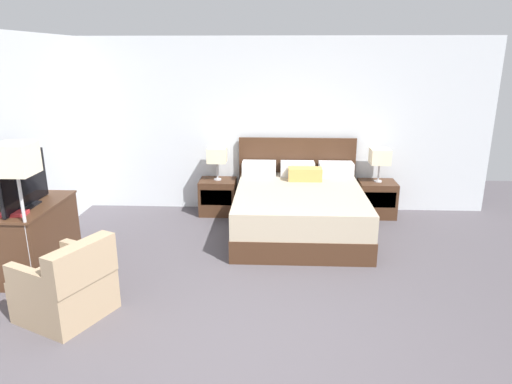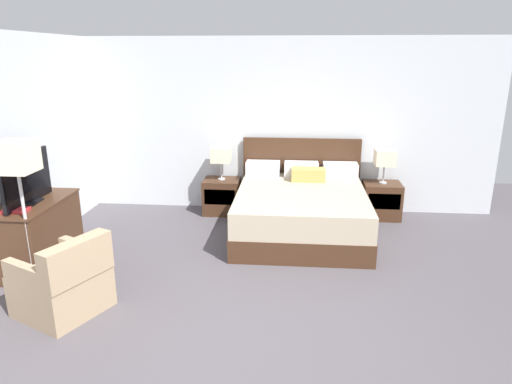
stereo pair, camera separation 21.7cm
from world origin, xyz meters
TOP-DOWN VIEW (x-y plane):
  - ground_plane at (0.00, 0.00)m, footprint 10.82×10.82m
  - wall_back at (0.00, 3.64)m, footprint 6.72×0.06m
  - wall_left at (-2.79, 1.50)m, footprint 0.06×5.41m
  - bed at (0.50, 2.62)m, footprint 1.75×2.00m
  - nightstand_left at (-0.69, 3.32)m, footprint 0.53×0.44m
  - nightstand_right at (1.68, 3.32)m, footprint 0.53×0.44m
  - table_lamp_left at (-0.69, 3.33)m, footprint 0.28×0.28m
  - table_lamp_right at (1.68, 3.33)m, footprint 0.28×0.28m
  - dresser at (-2.47, 1.35)m, footprint 0.54×1.12m
  - tv at (-2.46, 1.30)m, footprint 0.18×0.87m
  - book_red_cover at (-2.45, 1.01)m, footprint 0.28×0.19m
  - armchair_by_window at (-1.70, 0.43)m, footprint 0.91×0.91m
  - floor_lamp at (-2.24, 0.82)m, footprint 0.33×0.33m

SIDE VIEW (x-z plane):
  - ground_plane at x=0.00m, z-range 0.00..0.00m
  - nightstand_left at x=-0.69m, z-range 0.00..0.53m
  - nightstand_right at x=1.68m, z-range 0.00..0.53m
  - armchair_by_window at x=-1.70m, z-range -0.10..0.66m
  - bed at x=0.50m, z-range -0.23..0.90m
  - dresser at x=-2.47m, z-range 0.01..0.78m
  - book_red_cover at x=-2.45m, z-range 0.77..0.80m
  - table_lamp_left at x=-0.69m, z-range 0.65..1.15m
  - table_lamp_right at x=1.68m, z-range 0.65..1.15m
  - tv at x=-2.46m, z-range 0.76..1.31m
  - wall_back at x=0.00m, z-range 0.00..2.58m
  - wall_left at x=-2.79m, z-range 0.00..2.58m
  - floor_lamp at x=-2.24m, z-range 0.52..2.06m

